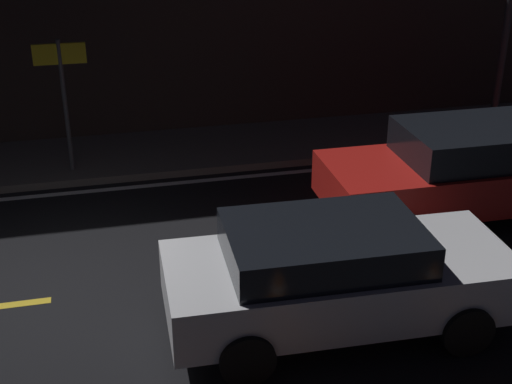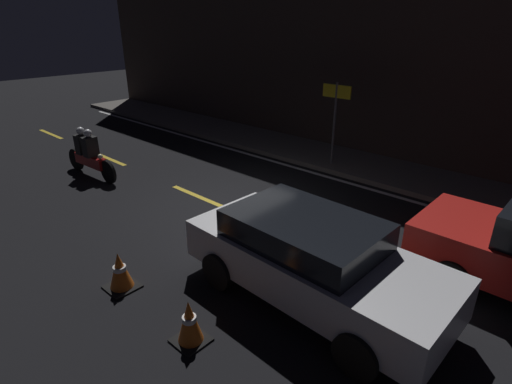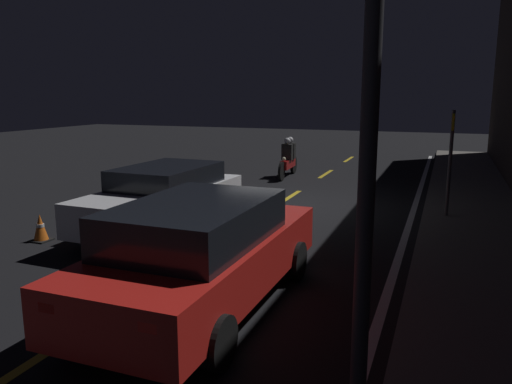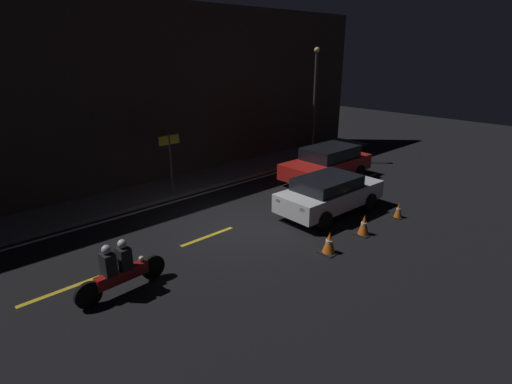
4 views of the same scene
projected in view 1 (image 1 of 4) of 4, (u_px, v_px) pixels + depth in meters
ground_plane at (51, 300)px, 9.43m from camera, size 56.00×56.00×0.00m
raised_curb at (57, 162)px, 13.64m from camera, size 28.00×2.27×0.14m
lane_dash_d at (304, 269)px, 10.16m from camera, size 2.00×0.14×0.01m
lane_solid_kerb at (56, 194)px, 12.44m from camera, size 25.20×0.14×0.01m
sedan_white at (335, 273)px, 8.60m from camera, size 4.25×1.95×1.40m
taxi_red at (468, 169)px, 11.44m from camera, size 4.57×1.95×1.52m
shop_sign at (62, 80)px, 12.42m from camera, size 0.90×0.08×2.40m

